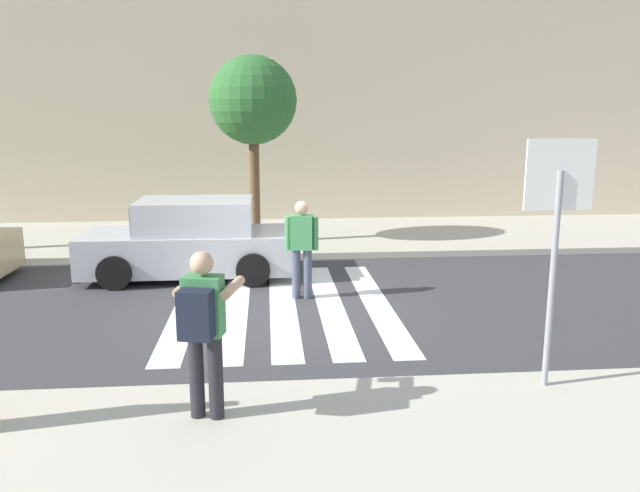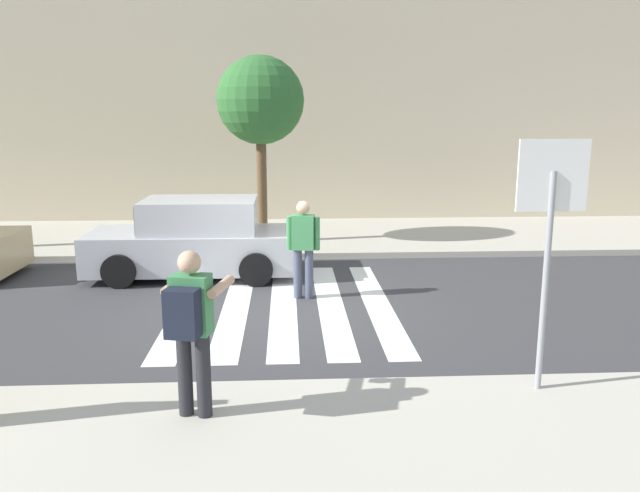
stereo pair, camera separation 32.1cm
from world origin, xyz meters
name	(u,v)px [view 2 (the right image)]	position (x,y,z in m)	size (l,w,h in m)	color
ground_plane	(284,308)	(0.00, 0.00, 0.00)	(120.00, 120.00, 0.00)	#38383A
sidewalk_far	(284,236)	(0.00, 6.00, 0.07)	(60.00, 4.80, 0.14)	#B2AD9E
building_facade_far	(283,89)	(0.00, 10.40, 3.99)	(56.00, 4.00, 7.98)	beige
crosswalk_stripe_0	(189,306)	(-1.60, 0.20, 0.00)	(0.44, 5.20, 0.01)	silver
crosswalk_stripe_1	(236,305)	(-0.80, 0.20, 0.00)	(0.44, 5.20, 0.01)	silver
crosswalk_stripe_2	(284,305)	(0.00, 0.20, 0.00)	(0.44, 5.20, 0.01)	silver
crosswalk_stripe_3	(330,304)	(0.80, 0.20, 0.00)	(0.44, 5.20, 0.01)	silver
crosswalk_stripe_4	(377,303)	(1.60, 0.20, 0.00)	(0.44, 5.20, 0.01)	silver
stop_sign	(550,210)	(2.88, -3.56, 2.16)	(0.76, 0.08, 2.77)	gray
photographer_with_backpack	(191,320)	(-0.89, -4.04, 1.17)	(0.70, 0.92, 1.72)	#232328
pedestrian_crossing	(303,244)	(0.35, 0.60, 0.97)	(0.58, 0.29, 1.72)	#474C60
parked_car_silver	(196,240)	(-1.75, 2.30, 0.73)	(4.10, 1.92, 1.55)	#B7BABF
street_tree_center	(260,102)	(-0.52, 4.98, 3.48)	(2.05, 2.05, 4.40)	brown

